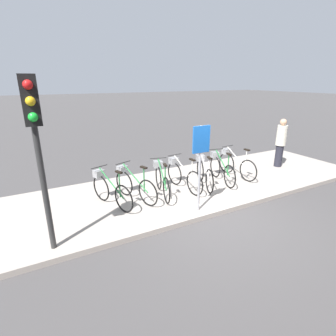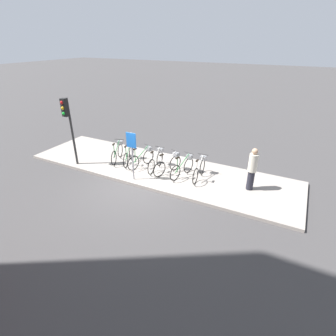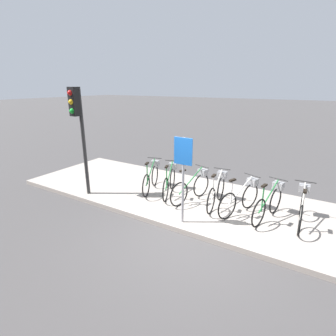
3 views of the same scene
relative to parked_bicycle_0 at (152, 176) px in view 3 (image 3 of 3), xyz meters
The scene contains 11 objects.
ground_plane 2.68m from the parked_bicycle_0, 37.05° to the right, with size 120.00×120.00×0.00m, color #423F3F.
sidewalk 2.15m from the parked_bicycle_0, ahead, with size 12.36×3.37×0.12m.
parked_bicycle_0 is the anchor object (origin of this frame).
parked_bicycle_1 0.63m from the parked_bicycle_0, ahead, with size 0.65×1.54×0.99m.
parked_bicycle_2 1.42m from the parked_bicycle_0, ahead, with size 0.55×1.57×0.99m.
parked_bicycle_3 2.11m from the parked_bicycle_0, ahead, with size 0.46×1.61×0.99m.
parked_bicycle_4 2.80m from the parked_bicycle_0, ahead, with size 0.66×1.53×0.99m.
parked_bicycle_5 3.46m from the parked_bicycle_0, ahead, with size 0.51×1.58×0.99m.
parked_bicycle_6 4.15m from the parked_bicycle_0, ahead, with size 0.46×1.61×0.99m.
traffic_light 2.65m from the parked_bicycle_0, 137.13° to the right, with size 0.24×0.40×3.06m.
sign_post 2.39m from the parked_bicycle_0, 36.04° to the right, with size 0.44×0.07×2.03m.
Camera 3 is at (2.28, -4.60, 3.24)m, focal length 28.00 mm.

